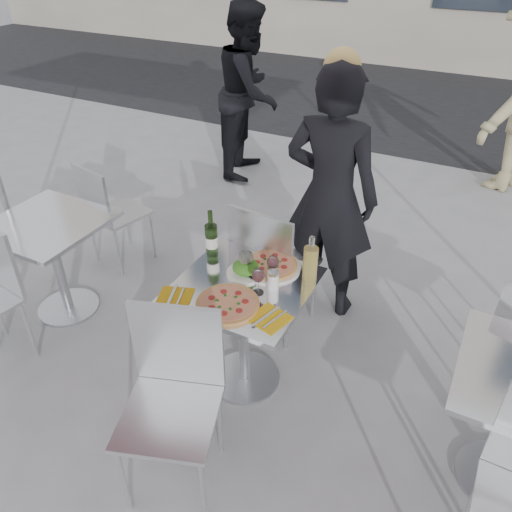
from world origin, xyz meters
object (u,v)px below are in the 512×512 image
at_px(wineglass_red_b, 273,263).
at_px(main_table, 244,314).
at_px(pizza_near, 228,304).
at_px(salad_plate, 246,268).
at_px(pizza_far, 271,265).
at_px(chair_far, 269,261).
at_px(wineglass_white_b, 247,258).
at_px(wineglass_red_a, 258,276).
at_px(napkin_right, 269,318).
at_px(sugar_shaker, 273,280).
at_px(carafe, 310,264).
at_px(chair_near, 174,387).
at_px(woman_diner, 330,197).
at_px(pedestrian_a, 249,92).
at_px(side_table_left, 53,248).
at_px(wineglass_white_a, 244,258).
at_px(wine_bottle, 211,238).
at_px(napkin_left, 175,297).
at_px(side_chair_lfar, 107,208).

bearing_deg(wineglass_red_b, main_table, -135.26).
relative_size(pizza_near, salad_plate, 1.52).
bearing_deg(pizza_far, pizza_near, -97.32).
xyz_separation_m(chair_far, wineglass_white_b, (0.04, -0.38, 0.27)).
xyz_separation_m(main_table, salad_plate, (-0.04, 0.10, 0.25)).
bearing_deg(chair_far, wineglass_red_a, 114.55).
bearing_deg(napkin_right, chair_far, 131.26).
bearing_deg(salad_plate, sugar_shaker, -14.22).
bearing_deg(sugar_shaker, carafe, 43.19).
bearing_deg(salad_plate, wineglass_red_b, 8.02).
distance_m(main_table, pizza_far, 0.32).
distance_m(chair_near, woman_diner, 1.65).
bearing_deg(chair_near, wineglass_red_a, 59.91).
relative_size(pedestrian_a, napkin_right, 8.13).
xyz_separation_m(pizza_far, salad_plate, (-0.10, -0.12, 0.02)).
bearing_deg(pizza_far, wineglass_red_a, -80.69).
distance_m(side_table_left, pizza_near, 1.54).
bearing_deg(wineglass_white_b, chair_far, 96.63).
relative_size(carafe, wineglass_white_a, 1.84).
xyz_separation_m(pizza_near, wine_bottle, (-0.32, 0.37, 0.10)).
xyz_separation_m(main_table, chair_far, (-0.07, 0.48, 0.05)).
bearing_deg(pizza_far, chair_far, 117.38).
height_order(wineglass_red_a, napkin_left, wineglass_red_a).
xyz_separation_m(side_chair_lfar, pedestrian_a, (0.11, 2.19, 0.37)).
distance_m(side_table_left, wineglass_red_a, 1.64).
bearing_deg(side_chair_lfar, wineglass_white_a, 174.04).
distance_m(chair_far, pizza_far, 0.34).
xyz_separation_m(wine_bottle, wineglass_white_a, (0.27, -0.09, -0.00)).
height_order(side_chair_lfar, sugar_shaker, side_chair_lfar).
bearing_deg(pizza_near, carafe, 52.51).
xyz_separation_m(wineglass_red_a, napkin_left, (-0.37, -0.24, -0.11)).
relative_size(wineglass_white_b, napkin_right, 0.71).
xyz_separation_m(carafe, napkin_left, (-0.58, -0.46, -0.11)).
bearing_deg(chair_far, chair_near, 97.79).
xyz_separation_m(main_table, side_chair_lfar, (-1.58, 0.64, -0.01)).
bearing_deg(napkin_left, pizza_near, -4.92).
bearing_deg(pizza_near, wineglass_red_b, 70.97).
height_order(salad_plate, carafe, carafe).
bearing_deg(woman_diner, main_table, 82.25).
bearing_deg(wine_bottle, wineglass_red_b, -7.72).
height_order(pizza_near, wineglass_white_a, wineglass_white_a).
xyz_separation_m(wineglass_white_a, wineglass_red_b, (0.16, 0.03, 0.00)).
distance_m(woman_diner, wine_bottle, 0.89).
bearing_deg(salad_plate, main_table, -68.89).
xyz_separation_m(pedestrian_a, wine_bottle, (1.16, -2.65, -0.04)).
bearing_deg(wineglass_red_b, chair_far, 118.21).
distance_m(napkin_left, napkin_right, 0.53).
relative_size(wine_bottle, wineglass_white_b, 1.87).
distance_m(chair_near, salad_plate, 0.79).
relative_size(chair_far, wineglass_red_a, 6.32).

